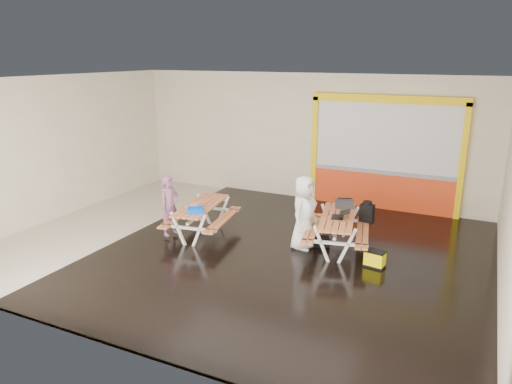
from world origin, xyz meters
The scene contains 14 objects.
room centered at (0.00, 0.00, 1.75)m, with size 10.02×8.02×3.52m.
deck centered at (1.25, 0.00, 0.03)m, with size 7.50×7.98×0.05m, color black.
kiosk centered at (2.20, 3.93, 1.44)m, with size 3.88×0.16×3.00m.
picnic_table_left centered at (-1.04, 0.25, 0.57)m, with size 1.53×2.03×0.74m.
picnic_table_right centered at (1.94, 0.75, 0.58)m, with size 1.65×2.12×0.76m.
person_left centered at (-1.58, -0.19, 0.78)m, with size 0.49×0.32×1.34m, color #7E506D.
person_right centered at (1.28, 0.54, 0.80)m, with size 0.78×0.51×1.59m, color white.
laptop_left centered at (-1.09, 0.04, 0.79)m, with size 0.38×0.35×0.14m.
laptop_right centered at (2.01, 0.69, 0.81)m, with size 0.43×0.40×0.16m.
blue_pouch centered at (-0.85, -0.28, 0.80)m, with size 0.34×0.24×0.10m, color blue.
toolbox centered at (1.91, 1.38, 0.85)m, with size 0.43×0.31×0.23m.
backpack centered at (2.38, 1.49, 0.69)m, with size 0.31×0.22×0.49m.
dark_case centered at (1.56, 0.78, 0.13)m, with size 0.42×0.31×0.16m, color black.
fluke_bag centered at (2.86, 0.19, 0.21)m, with size 0.42×0.31×0.33m.
Camera 1 is at (4.50, -8.47, 3.98)m, focal length 33.87 mm.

